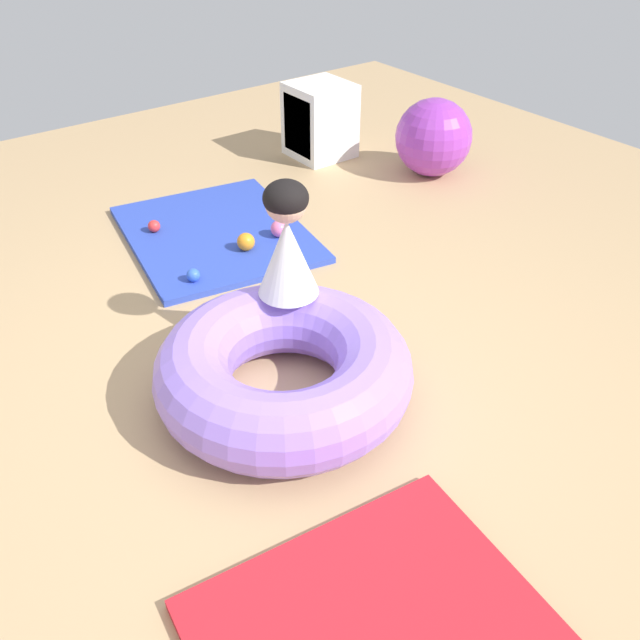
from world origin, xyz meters
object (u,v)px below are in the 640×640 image
Objects in this scene: child_in_white at (287,241)px; play_ball_red at (154,226)px; inflatable_cushion at (284,370)px; play_ball_pink at (279,229)px; exercise_ball_large at (433,137)px; play_ball_blue at (193,275)px; storage_cube at (317,121)px; play_ball_orange at (246,242)px.

play_ball_red is (-1.47, -0.02, -0.54)m from child_in_white.
child_in_white is at bearing 141.08° from inflatable_cushion.
play_ball_pink is 0.19× the size of exercise_ball_large.
inflatable_cushion reaches higher than play_ball_blue.
exercise_ball_large is (0.33, 2.10, 0.20)m from play_ball_red.
storage_cube is (-0.47, 1.63, 0.20)m from play_ball_red.
inflatable_cushion is 2.04× the size of exercise_ball_large.
exercise_ball_large is (-1.43, 2.31, 0.11)m from inflatable_cushion.
storage_cube is at bearing -149.51° from exercise_ball_large.
inflatable_cushion is 2.89m from storage_cube.
inflatable_cushion is at bearing -6.90° from play_ball_red.
inflatable_cushion is 1.10m from play_ball_blue.
play_ball_red is at bearing 112.86° from child_in_white.
play_ball_blue is (0.15, -0.68, -0.01)m from play_ball_pink.
play_ball_red is (-1.75, 0.21, -0.09)m from inflatable_cushion.
play_ball_red is (-0.52, -0.60, -0.01)m from play_ball_pink.
play_ball_red is at bearing 172.81° from play_ball_blue.
play_ball_red is at bearing -131.27° from play_ball_pink.
exercise_ball_large is (-0.20, 1.50, 0.19)m from play_ball_pink.
child_in_white is at bearing 0.77° from play_ball_red.
play_ball_blue is at bearing -7.19° from play_ball_red.
play_ball_blue is (0.12, -0.42, -0.02)m from play_ball_orange.
storage_cube reaches higher than play_ball_pink.
child_in_white is at bearing -61.27° from exercise_ball_large.
exercise_ball_large is at bearing 97.41° from play_ball_pink.
exercise_ball_large is at bearing 81.16° from play_ball_red.
storage_cube is at bearing 105.93° from play_ball_red.
play_ball_orange is (-1.21, 0.55, -0.08)m from inflatable_cushion.
play_ball_pink is at bearing 146.75° from inflatable_cushion.
play_ball_pink is (-0.94, 0.58, -0.52)m from child_in_white.
child_in_white is 7.31× the size of play_ball_blue.
child_in_white is at bearing 7.43° from play_ball_blue.
storage_cube reaches higher than play_ball_orange.
exercise_ball_large reaches higher than play_ball_red.
play_ball_blue is (-1.09, 0.13, -0.09)m from inflatable_cushion.
play_ball_pink is 1.53m from exercise_ball_large.
play_ball_orange is (0.02, -0.25, 0.00)m from play_ball_pink.
child_in_white is 2.54m from storage_cube.
play_ball_red is 0.64m from play_ball_orange.
play_ball_pink is 0.26m from play_ball_orange.
play_ball_pink is at bearing 102.18° from play_ball_blue.
play_ball_blue is at bearing -56.53° from storage_cube.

